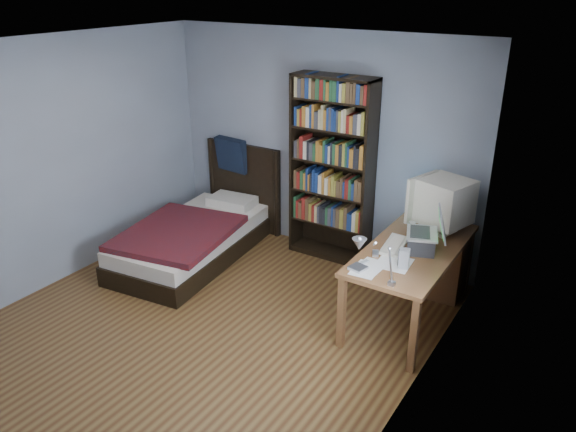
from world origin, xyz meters
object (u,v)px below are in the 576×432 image
(laptop, at_px, (424,239))
(speaker, at_px, (404,258))
(desk_lamp, at_px, (365,249))
(bed, at_px, (197,234))
(keyboard, at_px, (395,245))
(soda_can, at_px, (412,228))
(desk, at_px, (427,259))
(bookshelf, at_px, (332,170))
(crt_monitor, at_px, (442,202))

(laptop, relative_size, speaker, 2.69)
(desk_lamp, relative_size, bed, 0.25)
(keyboard, bearing_deg, soda_can, 77.15)
(desk, bearing_deg, laptop, -78.77)
(bookshelf, bearing_deg, crt_monitor, -10.82)
(speaker, height_order, bookshelf, bookshelf)
(soda_can, bearing_deg, desk, 58.40)
(desk, distance_m, desk_lamp, 1.68)
(laptop, xyz_separation_m, bed, (-2.64, -0.04, -0.59))
(desk, distance_m, crt_monitor, 0.62)
(crt_monitor, distance_m, speaker, 0.91)
(keyboard, bearing_deg, speaker, -63.53)
(speaker, bearing_deg, desk_lamp, -111.47)
(desk, bearing_deg, bed, -168.57)
(speaker, xyz_separation_m, bed, (-2.61, 0.33, -0.56))
(laptop, xyz_separation_m, soda_can, (-0.21, 0.28, -0.05))
(soda_can, height_order, bookshelf, bookshelf)
(laptop, relative_size, desk_lamp, 0.83)
(laptop, height_order, speaker, laptop)
(bookshelf, bearing_deg, keyboard, -36.71)
(crt_monitor, distance_m, keyboard, 0.67)
(crt_monitor, relative_size, bed, 0.27)
(laptop, distance_m, soda_can, 0.35)
(keyboard, height_order, speaker, speaker)
(desk, height_order, keyboard, keyboard)
(soda_can, xyz_separation_m, bed, (-2.43, -0.32, -0.54))
(crt_monitor, distance_m, bookshelf, 1.34)
(desk, distance_m, bookshelf, 1.42)
(laptop, bearing_deg, desk_lamp, -95.69)
(desk, xyz_separation_m, laptop, (0.09, -0.47, 0.43))
(crt_monitor, height_order, bookshelf, bookshelf)
(desk, bearing_deg, soda_can, -121.60)
(laptop, height_order, bookshelf, bookshelf)
(desk, xyz_separation_m, keyboard, (-0.15, -0.52, 0.33))
(desk, height_order, desk_lamp, desk_lamp)
(keyboard, bearing_deg, laptop, 5.49)
(laptop, bearing_deg, keyboard, -167.50)
(desk_lamp, xyz_separation_m, soda_can, (-0.11, 1.32, -0.37))
(desk, height_order, laptop, laptop)
(laptop, xyz_separation_m, desk_lamp, (-0.10, -1.04, 0.32))
(crt_monitor, bearing_deg, laptop, -87.83)
(desk_lamp, bearing_deg, crt_monitor, 86.88)
(laptop, bearing_deg, crt_monitor, 92.17)
(bed, bearing_deg, desk, 11.43)
(desk, height_order, crt_monitor, crt_monitor)
(speaker, distance_m, soda_can, 0.68)
(crt_monitor, bearing_deg, speaker, -90.76)
(desk, relative_size, soda_can, 12.72)
(bed, bearing_deg, speaker, -7.28)
(desk_lamp, distance_m, bookshelf, 2.18)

